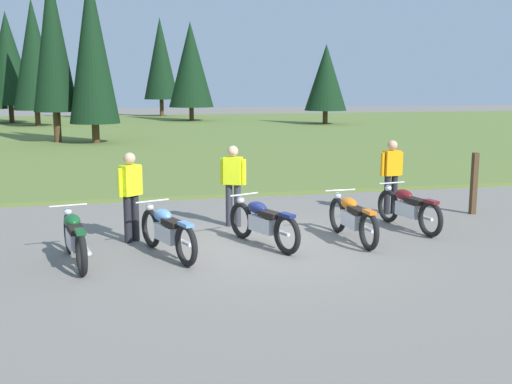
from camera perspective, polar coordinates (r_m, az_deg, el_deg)
name	(u,v)px	position (r m, az deg, el deg)	size (l,w,h in m)	color
ground_plane	(264,247)	(11.07, 0.71, -5.12)	(140.00, 140.00, 0.00)	slate
grass_moorland	(156,133)	(37.48, -9.30, 5.49)	(80.00, 44.00, 0.10)	#5B7033
forest_treeline	(96,61)	(46.92, -14.74, 11.71)	(28.49, 28.52, 8.84)	#47331E
motorcycle_british_green	(75,237)	(10.37, -16.59, -4.08)	(0.70, 2.08, 0.88)	black
motorcycle_sky_blue	(167,231)	(10.48, -8.30, -3.62)	(0.90, 2.01, 0.88)	black
motorcycle_navy	(263,222)	(11.03, 0.62, -2.83)	(0.96, 1.98, 0.88)	black
motorcycle_orange	(352,218)	(11.54, 8.98, -2.38)	(0.62, 2.10, 0.88)	black
motorcycle_maroon	(408,208)	(12.69, 14.01, -1.44)	(0.67, 2.09, 0.88)	black
rider_near_row_end	(391,172)	(14.03, 12.53, 1.80)	(0.55, 0.25, 1.67)	black
rider_checking_bike	(233,181)	(12.47, -2.15, 1.04)	(0.50, 0.36, 1.67)	#2D2D38
rider_with_back_turned	(131,192)	(11.45, -11.63, 0.04)	(0.45, 0.39, 1.67)	black
trail_marker_post	(474,184)	(14.57, 19.68, 0.75)	(0.12, 0.12, 1.39)	#47331E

